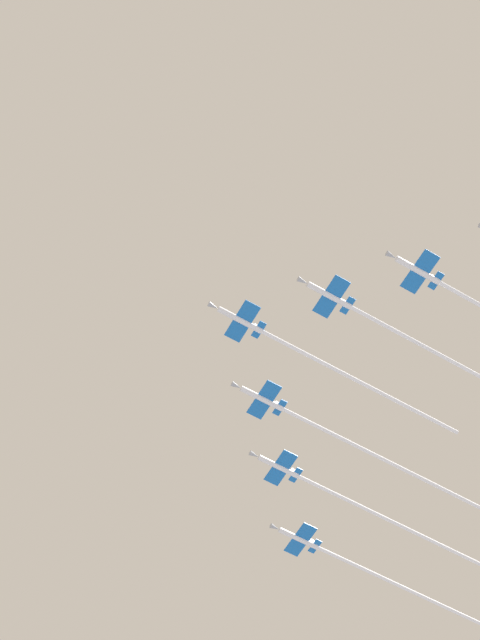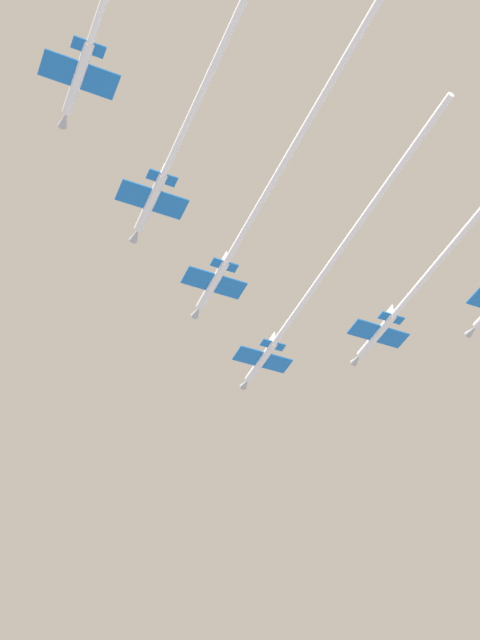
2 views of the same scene
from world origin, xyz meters
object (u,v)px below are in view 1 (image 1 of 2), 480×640
(jet_lead, at_px, (311,357))
(jet_starboard_outer, at_px, (351,502))
(jet_port_inner, at_px, (417,343))
(jet_port_trail, at_px, (361,568))
(jet_starboard_inner, at_px, (337,436))

(jet_lead, height_order, jet_starboard_outer, jet_starboard_outer)
(jet_lead, bearing_deg, jet_port_inner, -127.48)
(jet_starboard_outer, xyz_separation_m, jet_port_trail, (17.11, 7.34, -1.90))
(jet_port_trail, bearing_deg, jet_starboard_outer, 140.20)
(jet_port_inner, height_order, jet_starboard_outer, jet_starboard_outer)
(jet_port_inner, distance_m, jet_starboard_outer, 44.09)
(jet_port_inner, xyz_separation_m, jet_starboard_inner, (10.45, 26.77, -0.60))
(jet_port_inner, bearing_deg, jet_starboard_outer, -13.33)
(jet_port_inner, relative_size, jet_port_trail, 1.16)
(jet_lead, height_order, jet_port_trail, jet_lead)
(jet_starboard_inner, bearing_deg, jet_starboard_outer, -42.26)
(jet_starboard_inner, xyz_separation_m, jet_port_trail, (35.17, 14.19, -0.95))
(jet_lead, height_order, jet_port_inner, jet_port_inner)
(jet_lead, bearing_deg, jet_port_trail, -43.51)
(jet_port_inner, xyz_separation_m, jet_port_trail, (45.63, 40.97, -1.55))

